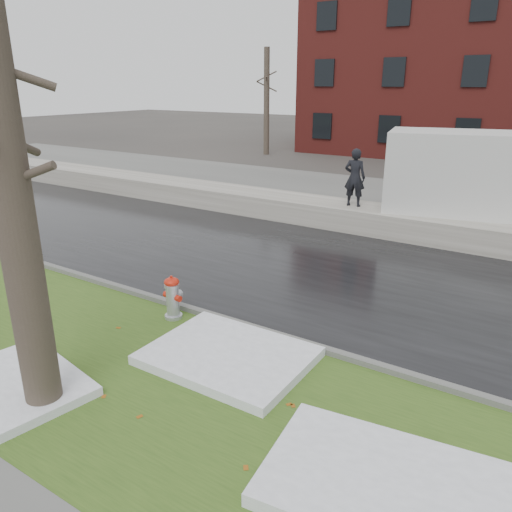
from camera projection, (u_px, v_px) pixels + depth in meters
The scene contains 15 objects.
ground at pixel (186, 343), 8.94m from camera, with size 120.00×120.00×0.00m, color #47423D.
verge at pixel (134, 374), 7.94m from camera, with size 60.00×4.50×0.04m, color #334F1A.
road at pixel (303, 268), 12.50m from camera, with size 60.00×7.00×0.03m, color black.
parking_lot at pixel (407, 203), 19.23m from camera, with size 60.00×9.00×0.03m, color slate.
curb at pixel (219, 319), 9.71m from camera, with size 60.00×0.15×0.14m, color slate.
snowbank at pixel (366, 218), 15.71m from camera, with size 60.00×1.60×0.75m, color #BAB4AA.
bg_tree_left at pixel (267, 101), 31.44m from camera, with size 1.40×1.62×6.50m.
bg_tree_center at pixel (380, 101), 31.52m from camera, with size 1.40×1.62×6.50m.
fire_hydrant at pixel (173, 296), 9.67m from camera, with size 0.43×0.37×0.88m.
tree at pixel (10, 188), 6.14m from camera, with size 1.24×1.42×6.26m.
box_truck at pixel (508, 185), 14.37m from camera, with size 9.38×3.81×3.10m.
worker at pixel (355, 178), 15.41m from camera, with size 0.65×0.43×1.79m, color black.
snow_patch_near at pixel (228, 356), 8.29m from camera, with size 2.60×2.00×0.16m, color white.
snow_patch_far at pixel (17, 384), 7.53m from camera, with size 2.20×1.60×0.14m, color white.
snow_patch_side at pixel (389, 487), 5.59m from camera, with size 2.80×1.80×0.18m, color white.
Camera 1 is at (5.38, -5.96, 4.41)m, focal length 35.00 mm.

